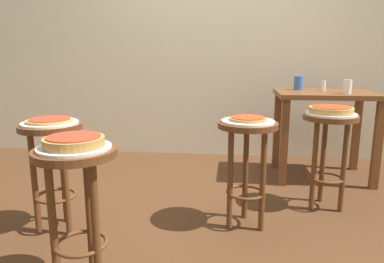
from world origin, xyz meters
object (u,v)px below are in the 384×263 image
Objects in this scene: pizza_rear at (331,110)px; pizza_middle at (50,120)px; serving_plate_foreground at (74,148)px; cup_far_edge at (298,83)px; stool_leftside at (247,151)px; cup_near_edge at (347,87)px; stool_middle at (52,153)px; serving_plate_middle at (50,123)px; dining_table at (325,109)px; serving_plate_leftside at (248,121)px; serving_plate_rear at (331,114)px; pizza_foreground at (74,141)px; pizza_leftside at (248,119)px; stool_rear at (329,140)px; stool_foreground at (77,188)px; condiment_shaker at (323,86)px.

pizza_middle is at bearing -163.10° from pizza_rear.
serving_plate_foreground is 2.31m from cup_far_edge.
cup_near_edge is at bearing 46.82° from stool_leftside.
cup_far_edge reaches higher than stool_middle.
dining_table is (1.88, 1.22, -0.07)m from serving_plate_middle.
dining_table reaches higher than stool_leftside.
cup_near_edge is at bearing 46.82° from serving_plate_leftside.
serving_plate_middle is 1.83m from serving_plate_rear.
pizza_middle is at bearing 126.20° from serving_plate_foreground.
serving_plate_rear is at bearing -84.49° from cup_far_edge.
serving_plate_foreground is 0.69m from stool_middle.
pizza_rear is (1.75, 0.53, 0.03)m from serving_plate_middle.
pizza_leftside is at bearing 42.88° from pizza_foreground.
pizza_middle is 0.40× the size of stool_rear.
pizza_rear is (0.00, 0.00, 0.03)m from serving_plate_rear.
pizza_foreground reaches higher than serving_plate_foreground.
stool_leftside is 0.71m from pizza_rear.
stool_foreground and stool_middle have the same top height.
pizza_leftside is at bearing 180.00° from serving_plate_leftside.
stool_rear is 0.22m from pizza_rear.
stool_foreground is 1.74m from pizza_rear.
dining_table reaches higher than serving_plate_middle.
stool_foreground is 0.81× the size of dining_table.
cup_near_edge reaches higher than serving_plate_rear.
pizza_foreground is 2.30m from cup_far_edge.
cup_near_edge is (0.26, 0.55, 0.33)m from stool_rear.
stool_rear is at bearing -84.49° from cup_far_edge.
stool_rear is at bearing 30.90° from stool_leftside.
pizza_middle is at bearing -151.81° from cup_near_edge.
pizza_middle is 2.28m from condiment_shaker.
serving_plate_middle is at bearing -170.96° from serving_plate_leftside.
cup_far_edge is (1.28, 1.92, 0.33)m from stool_foreground.
condiment_shaker reaches higher than stool_middle.
cup_far_edge is at bearing 95.51° from pizza_rear.
pizza_foreground is at bearing -130.19° from dining_table.
pizza_foreground is 2.29m from cup_near_edge.
cup_far_edge is at bearing 56.33° from serving_plate_foreground.
cup_near_edge is 0.26m from condiment_shaker.
stool_leftside is (1.17, 0.19, 0.00)m from stool_middle.
stool_middle is 1.84m from serving_plate_rear.
cup_far_edge reaches higher than condiment_shaker.
serving_plate_foreground is at bearing -130.19° from dining_table.
pizza_middle is at bearing -170.96° from stool_leftside.
stool_rear is (0.58, 0.35, -0.20)m from pizza_leftside.
serving_plate_rear is 3.04× the size of cup_near_edge.
serving_plate_leftside is (1.17, 0.19, 0.19)m from stool_middle.
cup_far_edge is (1.67, 1.38, 0.13)m from pizza_middle.
cup_near_edge is (0.13, -0.14, 0.21)m from dining_table.
serving_plate_middle is 2.17m from cup_far_edge.
cup_near_edge is (1.62, 1.61, 0.33)m from stool_foreground.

